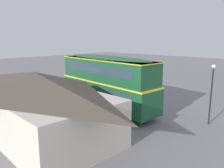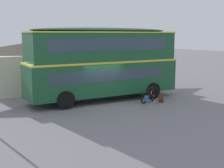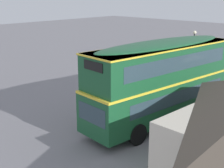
% 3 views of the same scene
% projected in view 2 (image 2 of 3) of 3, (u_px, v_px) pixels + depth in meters
% --- Properties ---
extents(ground_plane, '(120.00, 120.00, 0.00)m').
position_uv_depth(ground_plane, '(102.00, 104.00, 19.61)').
color(ground_plane, slate).
extents(double_decker_bus, '(10.42, 3.42, 4.79)m').
position_uv_depth(double_decker_bus, '(104.00, 61.00, 20.47)').
color(double_decker_bus, black).
rests_on(double_decker_bus, ground).
extents(touring_bicycle, '(1.72, 0.72, 0.99)m').
position_uv_depth(touring_bicycle, '(149.00, 97.00, 20.09)').
color(touring_bicycle, black).
rests_on(touring_bicycle, ground).
extents(backpack_on_ground, '(0.37, 0.36, 0.54)m').
position_uv_depth(backpack_on_ground, '(161.00, 98.00, 20.10)').
color(backpack_on_ground, '#592D19').
rests_on(backpack_on_ground, ground).
extents(water_bottle_green_metal, '(0.07, 0.07, 0.22)m').
position_uv_depth(water_bottle_green_metal, '(146.00, 105.00, 18.95)').
color(water_bottle_green_metal, green).
rests_on(water_bottle_green_metal, ground).
extents(water_bottle_clear_plastic, '(0.07, 0.07, 0.22)m').
position_uv_depth(water_bottle_clear_plastic, '(154.00, 101.00, 20.01)').
color(water_bottle_clear_plastic, silver).
rests_on(water_bottle_clear_plastic, ground).
extents(pub_building, '(12.64, 6.52, 4.12)m').
position_uv_depth(pub_building, '(61.00, 62.00, 26.04)').
color(pub_building, beige).
rests_on(pub_building, ground).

